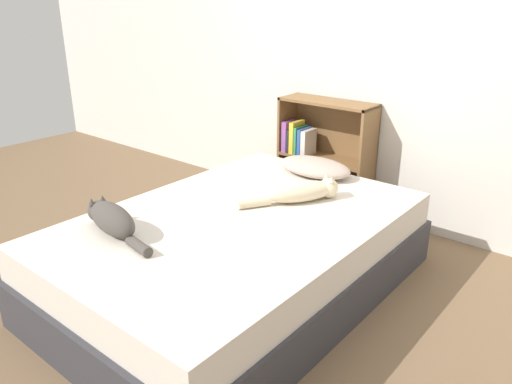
# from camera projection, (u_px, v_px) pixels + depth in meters

# --- Properties ---
(ground_plane) EXTENTS (8.00, 8.00, 0.00)m
(ground_plane) POSITION_uv_depth(u_px,v_px,m) (239.00, 289.00, 2.90)
(ground_plane) COLOR brown
(wall_back) EXTENTS (8.00, 0.06, 2.50)m
(wall_back) POSITION_uv_depth(u_px,v_px,m) (374.00, 48.00, 3.49)
(wall_back) COLOR silver
(wall_back) RESTS_ON ground_plane
(bed) EXTENTS (1.41, 2.08, 0.46)m
(bed) POSITION_uv_depth(u_px,v_px,m) (238.00, 254.00, 2.82)
(bed) COLOR #333338
(bed) RESTS_ON ground_plane
(pillow) EXTENTS (0.52, 0.31, 0.11)m
(pillow) POSITION_uv_depth(u_px,v_px,m) (315.00, 167.00, 3.36)
(pillow) COLOR #B29E8E
(pillow) RESTS_ON bed
(cat_light) EXTENTS (0.40, 0.57, 0.14)m
(cat_light) POSITION_uv_depth(u_px,v_px,m) (303.00, 191.00, 2.93)
(cat_light) COLOR beige
(cat_light) RESTS_ON bed
(cat_dark) EXTENTS (0.56, 0.21, 0.16)m
(cat_dark) POSITION_uv_depth(u_px,v_px,m) (111.00, 219.00, 2.53)
(cat_dark) COLOR #47423D
(cat_dark) RESTS_ON bed
(bookshelf) EXTENTS (0.73, 0.26, 0.87)m
(bookshelf) POSITION_uv_depth(u_px,v_px,m) (323.00, 153.00, 3.85)
(bookshelf) COLOR brown
(bookshelf) RESTS_ON ground_plane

